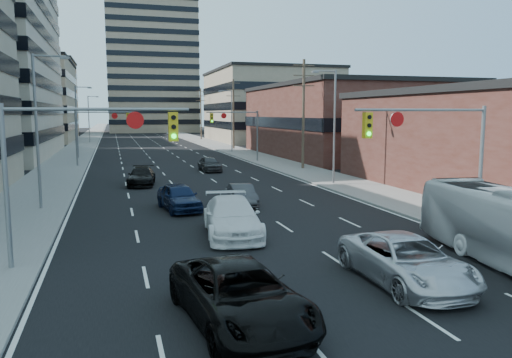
{
  "coord_description": "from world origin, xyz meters",
  "views": [
    {
      "loc": [
        -6.34,
        -11.13,
        5.64
      ],
      "look_at": [
        0.92,
        14.06,
        2.2
      ],
      "focal_mm": 35.0,
      "sensor_mm": 36.0,
      "label": 1
    }
  ],
  "objects": [
    {
      "name": "sidewalk_right",
      "position": [
        11.5,
        130.0,
        0.07
      ],
      "size": [
        5.0,
        300.0,
        0.15
      ],
      "primitive_type": "cube",
      "color": "slate",
      "rests_on": "ground"
    },
    {
      "name": "utility_pole_midblock",
      "position": [
        12.2,
        66.0,
        5.78
      ],
      "size": [
        2.2,
        0.28,
        11.0
      ],
      "color": "#4C3D2D",
      "rests_on": "ground"
    },
    {
      "name": "white_van",
      "position": [
        -1.12,
        11.02,
        0.87
      ],
      "size": [
        3.14,
        6.24,
        1.74
      ],
      "primitive_type": "imported",
      "rotation": [
        0.0,
        0.0,
        -0.12
      ],
      "color": "white",
      "rests_on": "ground"
    },
    {
      "name": "apartment_tower",
      "position": [
        6.0,
        150.0,
        29.0
      ],
      "size": [
        26.0,
        26.0,
        58.0
      ],
      "primitive_type": "cube",
      "color": "gray",
      "rests_on": "ground"
    },
    {
      "name": "black_pickup",
      "position": [
        -3.2,
        1.33,
        0.81
      ],
      "size": [
        3.38,
        6.14,
        1.63
      ],
      "primitive_type": "imported",
      "rotation": [
        0.0,
        0.0,
        0.12
      ],
      "color": "black",
      "rests_on": "ground"
    },
    {
      "name": "streetlight_right_near",
      "position": [
        10.34,
        25.0,
        5.05
      ],
      "size": [
        2.03,
        0.22,
        9.0
      ],
      "color": "slate",
      "rests_on": "ground"
    },
    {
      "name": "streetlight_left_near",
      "position": [
        -10.34,
        20.0,
        5.05
      ],
      "size": [
        2.03,
        0.22,
        9.0
      ],
      "color": "slate",
      "rests_on": "ground"
    },
    {
      "name": "storefront_right_mid",
      "position": [
        24.0,
        50.0,
        4.5
      ],
      "size": [
        20.0,
        30.0,
        9.0
      ],
      "primitive_type": "cube",
      "color": "#472119",
      "rests_on": "ground"
    },
    {
      "name": "utility_pole_block",
      "position": [
        12.2,
        36.0,
        5.78
      ],
      "size": [
        2.2,
        0.28,
        11.0
      ],
      "color": "#4C3D2D",
      "rests_on": "ground"
    },
    {
      "name": "sedan_black_far",
      "position": [
        -4.21,
        29.01,
        0.71
      ],
      "size": [
        2.65,
        5.15,
        1.43
      ],
      "primitive_type": "imported",
      "rotation": [
        0.0,
        0.0,
        -0.14
      ],
      "color": "black",
      "rests_on": "ground"
    },
    {
      "name": "sedan_grey_center",
      "position": [
        1.27,
        18.39,
        0.64
      ],
      "size": [
        1.6,
        3.98,
        1.29
      ],
      "primitive_type": "imported",
      "rotation": [
        0.0,
        0.0,
        -0.06
      ],
      "color": "#373639",
      "rests_on": "ground"
    },
    {
      "name": "sedan_grey_right",
      "position": [
        2.77,
        36.92,
        0.73
      ],
      "size": [
        1.98,
        4.38,
        1.46
      ],
      "primitive_type": "imported",
      "rotation": [
        0.0,
        0.0,
        0.06
      ],
      "color": "#313134",
      "rests_on": "ground"
    },
    {
      "name": "silver_suv",
      "position": [
        2.91,
        2.95,
        0.8
      ],
      "size": [
        2.65,
        5.73,
        1.59
      ],
      "primitive_type": "imported",
      "rotation": [
        0.0,
        0.0,
        -0.0
      ],
      "color": "silver",
      "rests_on": "ground"
    },
    {
      "name": "signal_near_left",
      "position": [
        -7.45,
        8.0,
        4.33
      ],
      "size": [
        6.59,
        0.33,
        6.0
      ],
      "color": "slate",
      "rests_on": "ground"
    },
    {
      "name": "bg_block_right",
      "position": [
        32.0,
        130.0,
        6.0
      ],
      "size": [
        22.0,
        22.0,
        12.0
      ],
      "primitive_type": "cube",
      "color": "gray",
      "rests_on": "ground"
    },
    {
      "name": "office_left_far",
      "position": [
        -24.0,
        100.0,
        8.0
      ],
      "size": [
        20.0,
        30.0,
        16.0
      ],
      "primitive_type": "cube",
      "color": "gray",
      "rests_on": "ground"
    },
    {
      "name": "sedan_blue",
      "position": [
        -2.7,
        17.83,
        0.79
      ],
      "size": [
        2.47,
        4.86,
        1.58
      ],
      "primitive_type": "imported",
      "rotation": [
        0.0,
        0.0,
        0.13
      ],
      "color": "#0E1A39",
      "rests_on": "ground"
    },
    {
      "name": "streetlight_left_far",
      "position": [
        -10.34,
        90.0,
        5.05
      ],
      "size": [
        2.03,
        0.22,
        9.0
      ],
      "color": "slate",
      "rests_on": "ground"
    },
    {
      "name": "bg_block_left",
      "position": [
        -28.0,
        140.0,
        10.0
      ],
      "size": [
        24.0,
        24.0,
        20.0
      ],
      "primitive_type": "cube",
      "color": "#ADA089",
      "rests_on": "ground"
    },
    {
      "name": "signal_far_left",
      "position": [
        -7.68,
        45.0,
        4.3
      ],
      "size": [
        6.09,
        0.33,
        6.0
      ],
      "color": "slate",
      "rests_on": "ground"
    },
    {
      "name": "sidewalk_left",
      "position": [
        -11.5,
        130.0,
        0.07
      ],
      "size": [
        5.0,
        300.0,
        0.15
      ],
      "primitive_type": "cube",
      "color": "slate",
      "rests_on": "ground"
    },
    {
      "name": "ground",
      "position": [
        0.0,
        0.0,
        0.0
      ],
      "size": [
        400.0,
        400.0,
        0.0
      ],
      "primitive_type": "plane",
      "color": "black",
      "rests_on": "ground"
    },
    {
      "name": "streetlight_right_far",
      "position": [
        10.34,
        60.0,
        5.05
      ],
      "size": [
        2.03,
        0.22,
        9.0
      ],
      "color": "slate",
      "rests_on": "ground"
    },
    {
      "name": "signal_far_right",
      "position": [
        7.68,
        45.0,
        4.3
      ],
      "size": [
        6.09,
        0.33,
        6.0
      ],
      "color": "slate",
      "rests_on": "ground"
    },
    {
      "name": "road_surface",
      "position": [
        0.0,
        130.0,
        0.01
      ],
      "size": [
        18.0,
        300.0,
        0.02
      ],
      "primitive_type": "cube",
      "color": "black",
      "rests_on": "ground"
    },
    {
      "name": "office_right_far",
      "position": [
        25.0,
        88.0,
        7.0
      ],
      "size": [
        22.0,
        28.0,
        14.0
      ],
      "primitive_type": "cube",
      "color": "gray",
      "rests_on": "ground"
    },
    {
      "name": "streetlight_left_mid",
      "position": [
        -10.34,
        55.0,
        5.05
      ],
      "size": [
        2.03,
        0.22,
        9.0
      ],
      "color": "slate",
      "rests_on": "ground"
    },
    {
      "name": "signal_near_right",
      "position": [
        7.45,
        8.0,
        4.33
      ],
      "size": [
        6.59,
        0.33,
        6.0
      ],
      "color": "slate",
      "rests_on": "ground"
    },
    {
      "name": "utility_pole_distant",
      "position": [
        12.2,
        96.0,
        5.78
      ],
      "size": [
        2.2,
        0.28,
        11.0
      ],
      "color": "#4C3D2D",
      "rests_on": "ground"
    }
  ]
}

